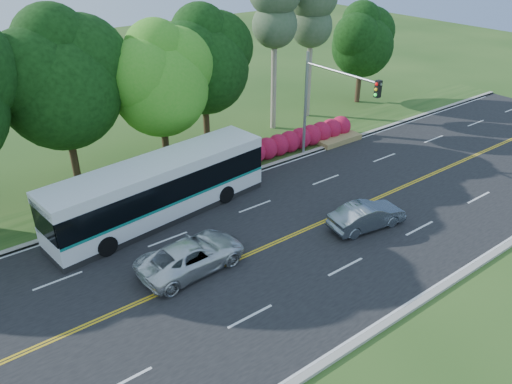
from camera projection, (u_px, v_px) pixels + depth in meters
ground at (303, 231)px, 25.86m from camera, size 120.00×120.00×0.00m
road at (303, 231)px, 25.85m from camera, size 60.00×14.00×0.02m
curb_north at (226, 180)px, 30.85m from camera, size 60.00×0.30×0.15m
curb_south at (418, 304)px, 20.80m from camera, size 60.00×0.30×0.15m
grass_verge at (210, 170)px, 32.16m from camera, size 60.00×4.00×0.10m
lane_markings at (302, 231)px, 25.80m from camera, size 57.60×13.82×0.00m
tree_row at (99, 69)px, 28.45m from camera, size 44.70×9.10×13.84m
bougainvillea_hedge at (303, 138)px, 35.04m from camera, size 9.50×2.25×1.50m
traffic_signal at (327, 95)px, 30.87m from camera, size 0.42×6.10×7.00m
transit_bus at (160, 190)px, 26.38m from camera, size 12.62×4.09×3.24m
sedan at (367, 216)px, 25.82m from camera, size 4.34×2.10×1.37m
suv at (192, 255)px, 22.70m from camera, size 5.25×2.65×1.42m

